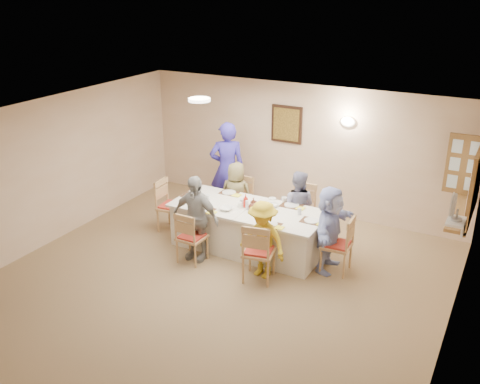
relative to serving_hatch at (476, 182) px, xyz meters
The scene contains 49 objects.
ground 4.28m from the serving_hatch, 143.22° to the right, with size 7.00×7.00×0.00m, color brown.
room_walls 4.01m from the serving_hatch, 143.22° to the right, with size 7.00×7.00×7.00m.
wall_picture 3.67m from the serving_hatch, 163.15° to the left, with size 0.62×0.05×0.72m.
wall_sconce 2.56m from the serving_hatch, 155.76° to the left, with size 0.26×0.09×0.18m, color white.
ceiling_light 4.41m from the serving_hatch, 167.93° to the right, with size 0.36×0.36×0.05m, color white.
serving_hatch is the anchor object (origin of this frame).
hatch_sill 0.54m from the serving_hatch, behind, with size 0.30×1.50×0.05m, color olive.
shutter_door 0.80m from the serving_hatch, 108.89° to the left, with size 0.55×0.04×1.00m, color olive.
fan_shelf 1.36m from the serving_hatch, 93.39° to the right, with size 0.22×0.36×0.03m, color white.
desk_fan 1.36m from the serving_hatch, 94.66° to the right, with size 0.30×0.30×0.28m, color #A5A5A8, non-canonical shape.
dining_table 3.61m from the serving_hatch, 164.50° to the right, with size 2.58×1.09×0.76m, color silver.
chair_back_left 4.04m from the serving_hatch, behind, with size 0.44×0.44×0.91m, color tan, non-canonical shape.
chair_back_right 2.89m from the serving_hatch, behind, with size 0.47×0.47×0.98m, color tan, non-canonical shape.
chair_front_left 4.39m from the serving_hatch, 156.26° to the right, with size 0.43×0.43×0.89m, color tan, non-canonical shape.
chair_front_right 3.36m from the serving_hatch, 147.58° to the right, with size 0.47×0.47×0.97m, color tan, non-canonical shape.
chair_left_end 5.04m from the serving_hatch, 169.31° to the right, with size 0.46×0.46×0.96m, color tan, non-canonical shape.
chair_right_end 2.23m from the serving_hatch, 152.40° to the right, with size 0.45×0.45×0.93m, color tan, non-canonical shape.
diner_back_left 4.01m from the serving_hatch, behind, with size 0.67×0.51×1.25m, color brown.
diner_back_right 2.84m from the serving_hatch, behind, with size 0.68×0.56×1.29m, color gray.
diner_front_left 4.29m from the serving_hatch, 157.75° to the right, with size 0.84×0.36×1.43m, color #9A9A9A.
diner_front_right 3.26m from the serving_hatch, 149.43° to the right, with size 0.87×0.60×1.24m, color gold.
diner_right_end 2.24m from the serving_hatch, 154.05° to the right, with size 0.41×1.29×1.39m, color #B6C4FF.
caregiver 4.40m from the serving_hatch, behind, with size 0.80×0.73×1.83m, color #382FB2.
placemat_fl 4.19m from the serving_hatch, 161.10° to the right, with size 0.35×0.26×0.01m, color #472B19.
plate_fl 4.19m from the serving_hatch, 161.10° to the right, with size 0.24×0.24×0.02m, color white.
napkin_fl 4.04m from the serving_hatch, 159.58° to the right, with size 0.14×0.14×0.01m, color #FDF235.
placemat_fr 3.10m from the serving_hatch, 153.69° to the right, with size 0.34×0.25×0.01m, color #472B19.
plate_fr 3.10m from the serving_hatch, 153.69° to the right, with size 0.23×0.23×0.01m, color white.
napkin_fr 2.97m from the serving_hatch, 151.21° to the right, with size 0.13×0.13×0.01m, color #FDF235.
placemat_bl 4.00m from the serving_hatch, behind, with size 0.33×0.24×0.01m, color #472B19.
plate_bl 4.00m from the serving_hatch, behind, with size 0.24×0.24×0.02m, color white.
napkin_bl 3.83m from the serving_hatch, behind, with size 0.14×0.14×0.01m, color #FDF235.
placemat_br 2.84m from the serving_hatch, 169.60° to the right, with size 0.36×0.27×0.01m, color #472B19.
plate_br 2.84m from the serving_hatch, 169.60° to the right, with size 0.25×0.25×0.02m, color white.
napkin_br 2.68m from the serving_hatch, 167.78° to the right, with size 0.14×0.14×0.01m, color #FDF235.
placemat_le 4.56m from the serving_hatch, 168.25° to the right, with size 0.35×0.26×0.01m, color #472B19.
plate_le 4.55m from the serving_hatch, 168.25° to the right, with size 0.22×0.22×0.01m, color white.
napkin_le 4.39m from the serving_hatch, 167.11° to the right, with size 0.14×0.14×0.01m, color #FDF235.
placemat_re 2.48m from the serving_hatch, 157.23° to the right, with size 0.34×0.25×0.01m, color #472B19.
plate_re 2.48m from the serving_hatch, 157.23° to the right, with size 0.24×0.24×0.01m, color white.
napkin_re 2.34m from the serving_hatch, 154.24° to the right, with size 0.13×0.13×0.01m, color #FDF235.
teacup_a 4.31m from the serving_hatch, 163.09° to the right, with size 0.11×0.11×0.08m, color white.
teacup_b 2.99m from the serving_hatch, behind, with size 0.11×0.11×0.09m, color white.
bowl_a 3.83m from the serving_hatch, 161.90° to the right, with size 0.24×0.24×0.05m, color white.
bowl_b 3.11m from the serving_hatch, 167.17° to the right, with size 0.18×0.18×0.05m, color white.
condiment_ketchup 3.53m from the serving_hatch, 164.76° to the right, with size 0.11×0.12×0.23m, color red.
condiment_brown 3.40m from the serving_hatch, 164.84° to the right, with size 0.08×0.08×0.18m, color #5F2B19.
condiment_malt 3.40m from the serving_hatch, 163.33° to the right, with size 0.14×0.14×0.17m, color #5F2B19.
drinking_glass 3.62m from the serving_hatch, 165.92° to the right, with size 0.07×0.07×0.10m, color silver.
Camera 1 is at (3.64, -5.72, 4.28)m, focal length 40.00 mm.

